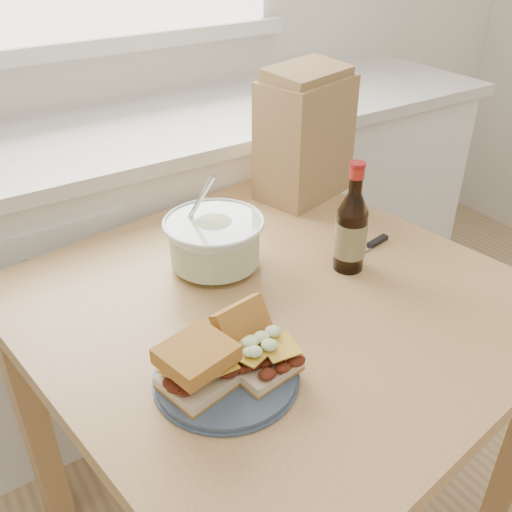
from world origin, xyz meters
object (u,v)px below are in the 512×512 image
dining_table (274,340)px  paper_bag (305,139)px  beer_bottle (351,230)px  plate (226,376)px  coleslaw_bowl (215,244)px

dining_table → paper_bag: bearing=38.3°
beer_bottle → paper_bag: 0.40m
plate → beer_bottle: bearing=20.8°
plate → coleslaw_bowl: bearing=62.9°
paper_bag → coleslaw_bowl: bearing=-168.7°
plate → coleslaw_bowl: coleslaw_bowl is taller
dining_table → coleslaw_bowl: coleslaw_bowl is taller
dining_table → paper_bag: 0.58m
dining_table → beer_bottle: 0.30m
dining_table → paper_bag: size_ratio=3.38×
coleslaw_bowl → plate: bearing=-117.1°
beer_bottle → paper_bag: size_ratio=0.79×
dining_table → plate: (-0.21, -0.16, 0.13)m
beer_bottle → dining_table: bearing=-163.2°
dining_table → coleslaw_bowl: bearing=96.3°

